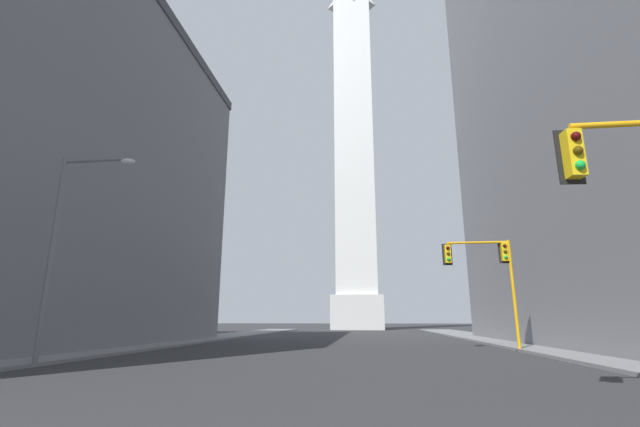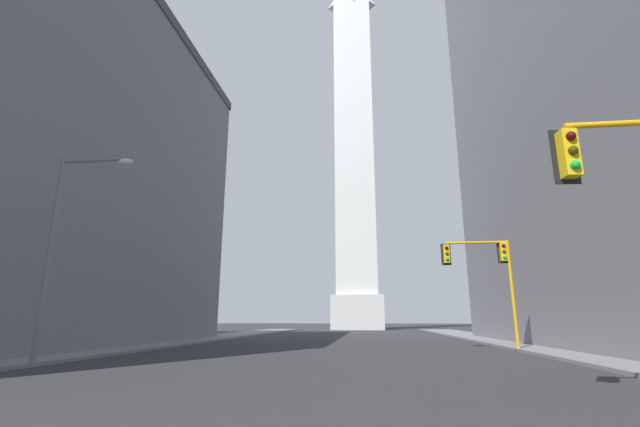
{
  "view_description": "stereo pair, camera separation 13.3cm",
  "coord_description": "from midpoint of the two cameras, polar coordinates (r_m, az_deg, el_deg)",
  "views": [
    {
      "loc": [
        2.21,
        -0.71,
        1.75
      ],
      "look_at": [
        -4.9,
        61.36,
        17.27
      ],
      "focal_mm": 24.0,
      "sensor_mm": 36.0,
      "label": 1
    },
    {
      "loc": [
        2.34,
        -0.69,
        1.75
      ],
      "look_at": [
        -4.9,
        61.36,
        17.27
      ],
      "focal_mm": 24.0,
      "sensor_mm": 36.0,
      "label": 2
    }
  ],
  "objects": [
    {
      "name": "sidewalk_left",
      "position": [
        32.77,
        -21.9,
        -15.92
      ],
      "size": [
        5.0,
        94.27,
        0.15
      ],
      "primitive_type": "cube",
      "color": "slate",
      "rests_on": "ground_plane"
    },
    {
      "name": "street_lamp",
      "position": [
        20.37,
        -30.81,
        -2.22
      ],
      "size": [
        3.27,
        0.36,
        8.45
      ],
      "color": "slate",
      "rests_on": "ground_plane"
    },
    {
      "name": "obelisk",
      "position": [
        86.49,
        4.66,
        9.65
      ],
      "size": [
        9.21,
        9.21,
        75.57
      ],
      "color": "silver",
      "rests_on": "ground_plane"
    },
    {
      "name": "traffic_light_mid_right",
      "position": [
        27.65,
        21.59,
        -6.58
      ],
      "size": [
        4.1,
        0.5,
        6.4
      ],
      "color": "orange",
      "rests_on": "ground_plane"
    },
    {
      "name": "sidewalk_right",
      "position": [
        30.93,
        27.92,
        -15.51
      ],
      "size": [
        5.0,
        94.27,
        0.15
      ],
      "primitive_type": "cube",
      "color": "slate",
      "rests_on": "ground_plane"
    }
  ]
}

